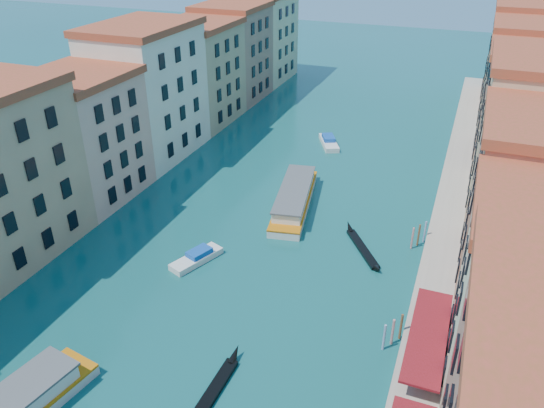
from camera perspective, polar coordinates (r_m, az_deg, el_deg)
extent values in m
cube|color=#DB9B81|center=(76.97, -19.50, 6.50)|extent=(12.00, 14.00, 16.50)
cube|color=#954B20|center=(74.34, -20.61, 12.73)|extent=(12.80, 14.40, 1.00)
cube|color=beige|center=(88.35, -13.19, 11.38)|extent=(12.00, 18.00, 20.00)
cube|color=#954B20|center=(85.93, -14.00, 18.06)|extent=(12.80, 18.40, 1.00)
cube|color=tan|center=(102.61, -7.86, 13.52)|extent=(12.00, 16.00, 17.50)
cube|color=#954B20|center=(100.61, -8.23, 18.60)|extent=(12.80, 16.40, 1.00)
cube|color=#9C6B55|center=(115.88, -4.14, 15.72)|extent=(12.00, 15.00, 18.50)
cube|color=#954B20|center=(114.08, -4.33, 20.49)|extent=(12.80, 15.40, 1.00)
cube|color=#D1BB8A|center=(130.16, -1.06, 17.35)|extent=(12.00, 17.00, 19.00)
cube|color=beige|center=(47.08, 26.88, -10.03)|extent=(12.00, 14.00, 16.50)
cube|color=#AD5F43|center=(59.42, 26.34, -0.77)|extent=(12.00, 16.00, 18.00)
cube|color=tan|center=(74.56, 25.98, 5.94)|extent=(12.00, 18.00, 20.00)
cube|color=brown|center=(90.52, 25.44, 8.93)|extent=(12.00, 15.00, 17.50)
cube|color=#954B20|center=(88.25, 26.73, 14.54)|extent=(12.80, 15.40, 1.00)
cube|color=tan|center=(105.26, 25.28, 11.76)|extent=(12.00, 16.00, 18.50)
cube|color=#954B20|center=(103.27, 26.44, 16.88)|extent=(12.80, 16.40, 1.00)
cube|color=#BD7C53|center=(121.16, 25.14, 14.00)|extent=(12.00, 17.00, 19.50)
cube|color=#954B20|center=(119.42, 26.20, 18.70)|extent=(12.80, 17.40, 1.00)
cube|color=#A69786|center=(72.58, 18.36, -1.51)|extent=(4.00, 140.00, 1.00)
cube|color=maroon|center=(49.66, 16.45, -13.33)|extent=(3.20, 12.60, 0.25)
cylinder|color=#535356|center=(47.62, 13.85, -17.61)|extent=(0.12, 0.12, 3.00)
cylinder|color=#535356|center=(53.86, 15.25, -11.38)|extent=(0.12, 0.12, 3.00)
cylinder|color=brown|center=(50.90, 11.95, -13.98)|extent=(0.24, 0.24, 3.20)
cylinder|color=brown|center=(51.61, 12.83, -13.39)|extent=(0.24, 0.24, 3.20)
cylinder|color=brown|center=(52.33, 13.68, -12.81)|extent=(0.24, 0.24, 3.20)
cylinder|color=brown|center=(65.35, 14.85, -3.69)|extent=(0.24, 0.24, 3.20)
cylinder|color=brown|center=(66.18, 15.48, -3.34)|extent=(0.24, 0.24, 3.20)
cylinder|color=brown|center=(67.01, 16.09, -3.00)|extent=(0.24, 0.24, 3.20)
cube|color=silver|center=(72.88, 2.41, 0.24)|extent=(7.19, 18.53, 1.09)
cube|color=silver|center=(72.32, 2.43, 1.06)|extent=(6.11, 14.89, 1.45)
cube|color=#535356|center=(71.93, 2.44, 1.67)|extent=(6.45, 15.38, 0.23)
cube|color=#CD6D0C|center=(72.64, 2.42, 0.59)|extent=(7.23, 18.54, 0.23)
cube|color=black|center=(46.89, -6.78, -20.02)|extent=(1.25, 8.91, 0.44)
cone|color=black|center=(49.57, -4.01, -15.82)|extent=(0.93, 2.00, 1.66)
cube|color=black|center=(64.37, 9.71, -4.77)|extent=(5.48, 7.43, 0.41)
cone|color=black|center=(67.77, 8.31, -2.43)|extent=(1.72, 2.00, 1.55)
cone|color=black|center=(60.79, 11.32, -6.88)|extent=(1.54, 1.73, 1.36)
cube|color=silver|center=(62.04, -8.13, -5.86)|extent=(4.31, 6.85, 0.75)
cube|color=#144CA8|center=(61.91, -7.84, -5.18)|extent=(2.60, 3.23, 0.66)
cube|color=silver|center=(92.95, 6.14, 6.56)|extent=(5.28, 7.54, 0.83)
cube|color=#144CA8|center=(93.15, 6.10, 7.09)|extent=(3.06, 3.63, 0.73)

